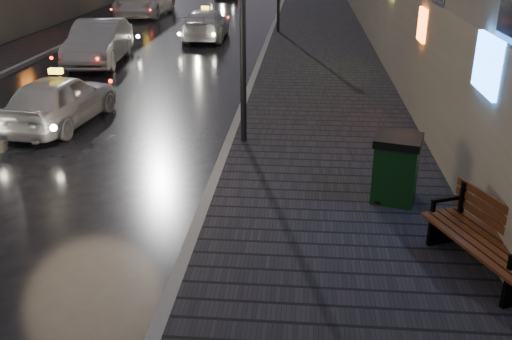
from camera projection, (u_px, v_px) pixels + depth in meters
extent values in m
plane|color=black|center=(73.00, 286.00, 8.22)|extent=(120.00, 120.00, 0.00)
cube|color=black|center=(320.00, 37.00, 27.18)|extent=(4.60, 58.00, 0.15)
cube|color=slate|center=(270.00, 36.00, 27.37)|extent=(0.20, 58.00, 0.15)
cube|color=black|center=(64.00, 33.00, 28.18)|extent=(2.40, 58.00, 0.15)
cube|color=slate|center=(90.00, 34.00, 28.08)|extent=(0.20, 58.00, 0.15)
cylinder|color=black|center=(243.00, 34.00, 12.56)|extent=(0.14, 0.14, 5.00)
cube|color=black|center=(444.00, 230.00, 9.00)|extent=(0.55, 0.28, 0.45)
cube|color=black|center=(461.00, 205.00, 8.92)|extent=(0.09, 0.09, 0.80)
cube|color=black|center=(446.00, 199.00, 8.77)|extent=(0.46, 0.24, 0.06)
cube|color=#49200F|center=(482.00, 241.00, 8.15)|extent=(1.44, 2.16, 0.05)
cube|color=#49200F|center=(502.00, 218.00, 8.10)|extent=(0.83, 1.90, 0.45)
cube|color=black|center=(396.00, 172.00, 10.36)|extent=(0.92, 0.92, 1.09)
cube|color=black|center=(399.00, 140.00, 10.12)|extent=(0.99, 0.99, 0.14)
imported|color=silver|center=(60.00, 100.00, 14.83)|extent=(2.05, 4.17, 1.37)
imported|color=#96959D|center=(99.00, 42.00, 21.85)|extent=(2.17, 5.02, 1.61)
imported|color=white|center=(206.00, 24.00, 26.84)|extent=(2.09, 4.82, 1.38)
imported|color=silver|center=(144.00, 2.00, 34.34)|extent=(2.78, 5.74, 1.57)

